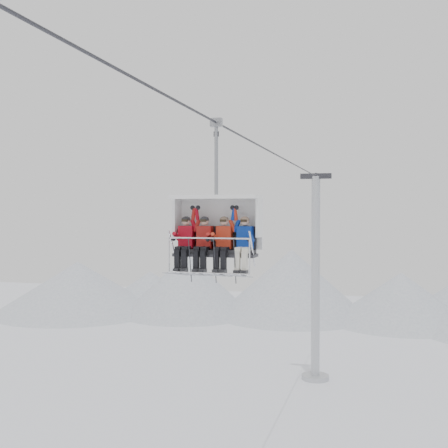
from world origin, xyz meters
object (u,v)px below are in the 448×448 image
(chairlift_carrier, at_px, (218,224))
(skier_far_right, at_px, (244,243))
(lift_tower_right, at_px, (316,291))
(skier_center_right, at_px, (223,242))
(skier_far_left, at_px, (185,242))
(skier_center_left, at_px, (204,242))

(chairlift_carrier, relative_size, skier_far_right, 2.36)
(lift_tower_right, distance_m, skier_far_right, 23.36)
(chairlift_carrier, bearing_deg, skier_center_right, -51.43)
(chairlift_carrier, distance_m, skier_far_right, 0.96)
(chairlift_carrier, bearing_deg, skier_far_left, -159.12)
(skier_far_left, relative_size, skier_center_right, 1.00)
(skier_center_left, bearing_deg, chairlift_carrier, 46.32)
(chairlift_carrier, relative_size, skier_center_left, 2.36)
(lift_tower_right, height_order, chairlift_carrier, lift_tower_right)
(skier_far_left, bearing_deg, skier_far_right, 0.00)
(lift_tower_right, height_order, skier_center_left, lift_tower_right)
(skier_far_left, distance_m, skier_center_right, 1.04)
(chairlift_carrier, height_order, skier_center_left, chairlift_carrier)
(lift_tower_right, relative_size, chairlift_carrier, 3.38)
(skier_far_left, bearing_deg, skier_center_right, 0.00)
(skier_center_left, xyz_separation_m, skier_center_right, (0.53, 0.00, 0.00))
(chairlift_carrier, height_order, skier_center_right, chairlift_carrier)
(skier_far_right, bearing_deg, lift_tower_right, 91.97)
(chairlift_carrier, xyz_separation_m, skier_center_right, (0.24, -0.30, -0.46))
(chairlift_carrier, height_order, skier_far_left, chairlift_carrier)
(skier_far_right, bearing_deg, skier_center_right, 180.00)
(lift_tower_right, bearing_deg, skier_far_left, -91.99)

